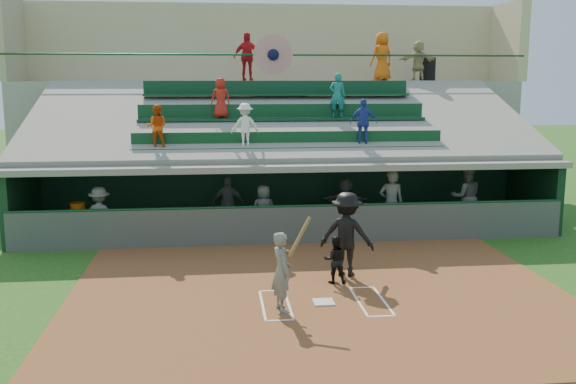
{
  "coord_description": "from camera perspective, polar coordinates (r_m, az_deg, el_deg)",
  "views": [
    {
      "loc": [
        -2.18,
        -12.81,
        4.71
      ],
      "look_at": [
        -0.37,
        3.5,
        1.8
      ],
      "focal_mm": 40.0,
      "sensor_mm": 36.0,
      "label": 1
    }
  ],
  "objects": [
    {
      "name": "dugout_player_d",
      "position": [
        20.64,
        5.13,
        -0.85
      ],
      "size": [
        1.5,
        0.7,
        1.56
      ],
      "primitive_type": "imported",
      "rotation": [
        0.0,
        0.0,
        2.97
      ],
      "color": "#565853",
      "rests_on": "dugout_floor"
    },
    {
      "name": "dugout_bench",
      "position": [
        21.31,
        -0.46,
        -2.02
      ],
      "size": [
        14.16,
        2.39,
        0.43
      ],
      "primitive_type": "cube",
      "rotation": [
        0.0,
        0.0,
        -0.14
      ],
      "color": "brown",
      "rests_on": "dugout_floor"
    },
    {
      "name": "dugout_player_f",
      "position": [
        21.0,
        15.54,
        -0.41
      ],
      "size": [
        1.04,
        0.85,
        1.98
      ],
      "primitive_type": "imported",
      "rotation": [
        0.0,
        0.0,
        3.04
      ],
      "color": "#60625D",
      "rests_on": "dugout_floor"
    },
    {
      "name": "dirt_slab",
      "position": [
        14.28,
        2.85,
        -9.17
      ],
      "size": [
        11.0,
        9.0,
        0.02
      ],
      "primitive_type": "cube",
      "color": "brown",
      "rests_on": "ground"
    },
    {
      "name": "dugout_player_a",
      "position": [
        19.04,
        -16.36,
        -2.02
      ],
      "size": [
        1.12,
        0.71,
        1.65
      ],
      "primitive_type": "imported",
      "rotation": [
        0.0,
        0.0,
        3.04
      ],
      "color": "#5F615C",
      "rests_on": "dugout_floor"
    },
    {
      "name": "batters_box_chalk",
      "position": [
        13.81,
        3.18,
        -9.79
      ],
      "size": [
        2.65,
        1.85,
        0.01
      ],
      "color": "white",
      "rests_on": "dirt_slab"
    },
    {
      "name": "home_umpire",
      "position": [
        15.45,
        5.24,
        -3.75
      ],
      "size": [
        1.5,
        1.21,
        2.03
      ],
      "primitive_type": "imported",
      "rotation": [
        0.0,
        0.0,
        2.73
      ],
      "color": "black",
      "rests_on": "dirt_slab"
    },
    {
      "name": "concourse_staff_c",
      "position": [
        26.34,
        11.49,
        11.34
      ],
      "size": [
        1.49,
        0.53,
        1.59
      ],
      "primitive_type": "imported",
      "rotation": [
        0.0,
        0.0,
        3.18
      ],
      "color": "tan",
      "rests_on": "concourse_slab"
    },
    {
      "name": "concourse_staff_a",
      "position": [
        25.17,
        -3.61,
        11.89
      ],
      "size": [
        1.15,
        0.66,
        1.85
      ],
      "primitive_type": "imported",
      "rotation": [
        0.0,
        0.0,
        2.94
      ],
      "color": "red",
      "rests_on": "concourse_slab"
    },
    {
      "name": "dugout_floor",
      "position": [
        20.23,
        0.03,
        -3.35
      ],
      "size": [
        16.0,
        3.5,
        0.04
      ],
      "primitive_type": "cube",
      "color": "gray",
      "rests_on": "ground"
    },
    {
      "name": "dugout_player_e",
      "position": [
        19.47,
        9.15,
        -0.97
      ],
      "size": [
        0.79,
        0.59,
        1.98
      ],
      "primitive_type": "imported",
      "rotation": [
        0.0,
        0.0,
        2.98
      ],
      "color": "#545652",
      "rests_on": "dugout_floor"
    },
    {
      "name": "dugout_player_c",
      "position": [
        19.26,
        -2.18,
        -1.63
      ],
      "size": [
        0.86,
        0.68,
        1.55
      ],
      "primitive_type": "imported",
      "rotation": [
        0.0,
        0.0,
        3.42
      ],
      "color": "#5D605B",
      "rests_on": "dugout_floor"
    },
    {
      "name": "dugout_player_b",
      "position": [
        20.14,
        -5.33,
        -0.97
      ],
      "size": [
        1.03,
        0.56,
        1.67
      ],
      "primitive_type": "imported",
      "rotation": [
        0.0,
        0.0,
        2.97
      ],
      "color": "#5F625C",
      "rests_on": "dugout_floor"
    },
    {
      "name": "white_table",
      "position": [
        19.69,
        -18.14,
        -3.13
      ],
      "size": [
        0.96,
        0.84,
        0.7
      ],
      "primitive_type": "cube",
      "rotation": [
        0.0,
        0.0,
        -0.34
      ],
      "color": "white",
      "rests_on": "dugout_floor"
    },
    {
      "name": "batter_at_plate",
      "position": [
        13.11,
        -0.55,
        -7.04
      ],
      "size": [
        0.89,
        0.76,
        1.95
      ],
      "color": "#5C5F59",
      "rests_on": "dirt_slab"
    },
    {
      "name": "home_plate",
      "position": [
        13.81,
        3.18,
        -9.74
      ],
      "size": [
        0.43,
        0.43,
        0.03
      ],
      "primitive_type": "cube",
      "color": "silver",
      "rests_on": "dirt_slab"
    },
    {
      "name": "trash_bin",
      "position": [
        27.44,
        12.3,
        10.6
      ],
      "size": [
        0.64,
        0.64,
        0.96
      ],
      "primitive_type": "cylinder",
      "color": "black",
      "rests_on": "concourse_slab"
    },
    {
      "name": "water_cooler",
      "position": [
        19.64,
        -18.18,
        -1.49
      ],
      "size": [
        0.41,
        0.41,
        0.41
      ],
      "primitive_type": "cylinder",
      "color": "#CE5D0C",
      "rests_on": "white_table"
    },
    {
      "name": "grandstand",
      "position": [
        23.55,
        -1.0,
        4.08
      ],
      "size": [
        20.4,
        10.4,
        7.8
      ],
      "color": "#4B504C",
      "rests_on": "ground"
    },
    {
      "name": "catcher",
      "position": [
        14.96,
        4.19,
        -6.01
      ],
      "size": [
        0.57,
        0.46,
        1.11
      ],
      "primitive_type": "imported",
      "rotation": [
        0.0,
        0.0,
        3.06
      ],
      "color": "black",
      "rests_on": "dirt_slab"
    },
    {
      "name": "concourse_staff_b",
      "position": [
        26.06,
        8.35,
        11.81
      ],
      "size": [
        1.09,
        0.9,
        1.92
      ],
      "primitive_type": "imported",
      "rotation": [
        0.0,
        0.0,
        3.5
      ],
      "color": "#E95E0D",
      "rests_on": "concourse_slab"
    },
    {
      "name": "concourse_slab",
      "position": [
        26.51,
        -1.59,
        4.83
      ],
      "size": [
        20.0,
        3.0,
        4.6
      ],
      "primitive_type": "cube",
      "color": "gray",
      "rests_on": "ground"
    },
    {
      "name": "ground",
      "position": [
        13.82,
        3.18,
        -9.88
      ],
      "size": [
        100.0,
        100.0,
        0.0
      ],
      "primitive_type": "plane",
      "color": "#224D15",
      "rests_on": "ground"
    }
  ]
}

